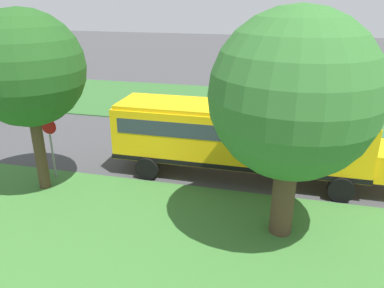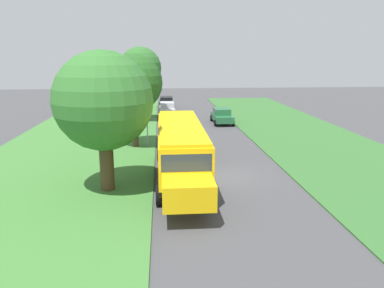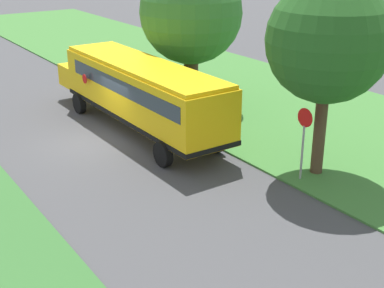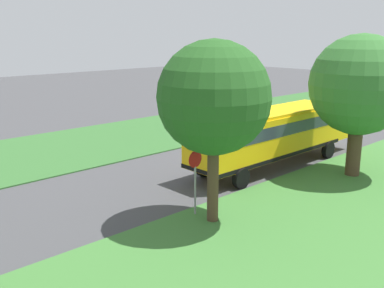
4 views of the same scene
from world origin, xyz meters
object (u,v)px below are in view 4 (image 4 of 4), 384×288
Objects in this scene: oak_tree_beside_bus at (360,86)px; stop_sign at (195,175)px; school_bus at (272,133)px; oak_tree_roadside_mid at (215,100)px.

oak_tree_beside_bus reaches higher than stop_sign.
school_bus is at bearing -74.61° from stop_sign.
oak_tree_roadside_mid is at bearing 111.98° from school_bus.
oak_tree_beside_bus is (-3.90, -1.82, 2.75)m from school_bus.
school_bus is 8.88m from oak_tree_roadside_mid.
school_bus is at bearing 25.04° from oak_tree_beside_bus.
stop_sign is at bearing 79.84° from oak_tree_beside_bus.
stop_sign is at bearing 105.39° from school_bus.
stop_sign is (-2.16, 7.86, -0.19)m from school_bus.
oak_tree_roadside_mid is at bearing -174.96° from stop_sign.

